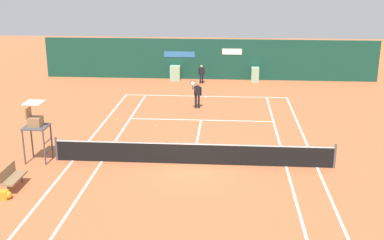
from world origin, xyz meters
TOP-DOWN VIEW (x-y plane):
  - ground_plane at (-0.00, 0.58)m, footprint 80.00×80.00m
  - tennis_net at (0.00, 0.00)m, footprint 12.10×0.10m
  - sponsor_back_wall at (-0.00, 16.97)m, footprint 25.00×1.02m
  - umpire_chair at (-6.78, -0.11)m, footprint 1.00×1.00m
  - player_bench at (-6.75, -2.93)m, footprint 0.54×1.38m
  - equipment_bag at (-6.81, -3.87)m, footprint 0.90×0.33m
  - player_on_baseline at (-0.38, 8.80)m, footprint 0.65×0.66m
  - ball_kid_left_post at (-0.48, 15.43)m, footprint 0.45×0.22m
  - tennis_ball_by_sideline at (-4.66, 6.01)m, footprint 0.07×0.07m
  - tennis_ball_near_service_line at (-2.31, 5.04)m, footprint 0.07×0.07m

SIDE VIEW (x-z plane):
  - ground_plane at x=0.00m, z-range 0.00..0.01m
  - tennis_ball_by_sideline at x=-4.66m, z-range 0.00..0.07m
  - tennis_ball_near_service_line at x=-2.31m, z-range 0.00..0.07m
  - equipment_bag at x=-6.81m, z-range 0.00..0.32m
  - player_bench at x=-6.75m, z-range 0.07..0.95m
  - tennis_net at x=0.00m, z-range -0.02..1.05m
  - ball_kid_left_post at x=-0.48m, z-range 0.10..1.47m
  - player_on_baseline at x=-0.38m, z-range 0.03..1.85m
  - sponsor_back_wall at x=0.00m, z-range -0.05..2.98m
  - umpire_chair at x=-6.78m, z-range 0.38..3.05m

